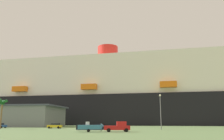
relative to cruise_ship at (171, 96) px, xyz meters
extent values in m
plane|color=#567042|center=(-29.50, -42.66, -15.78)|extent=(600.00, 600.00, 0.00)
cube|color=black|center=(-1.10, 0.11, -7.90)|extent=(231.37, 52.33, 15.76)
cube|color=white|center=(-1.10, 0.11, 1.57)|extent=(203.71, 47.38, 3.17)
cube|color=white|center=(-5.67, 0.49, 4.73)|extent=(195.12, 46.23, 3.17)
cube|color=white|center=(-10.25, 0.87, 7.90)|extent=(188.73, 45.32, 3.17)
cube|color=white|center=(-14.82, 1.25, 11.07)|extent=(176.55, 44.12, 3.17)
cube|color=white|center=(-19.39, 1.62, 14.23)|extent=(164.44, 42.87, 3.17)
cube|color=white|center=(-23.96, 2.00, 17.40)|extent=(157.81, 42.09, 3.17)
cube|color=white|center=(-28.54, 2.38, 20.56)|extent=(150.45, 41.21, 3.17)
cylinder|color=red|center=(-35.39, 2.95, 26.19)|extent=(13.03, 13.03, 8.09)
cube|color=orange|center=(-82.55, -10.65, 3.78)|extent=(8.24, 3.85, 2.80)
cube|color=orange|center=(-42.55, -13.96, 3.78)|extent=(8.24, 3.85, 2.80)
cube|color=orange|center=(-2.54, -17.27, 3.78)|extent=(8.24, 3.85, 2.80)
cube|color=red|center=(-19.81, -82.88, -14.93)|extent=(5.88, 3.04, 0.90)
cube|color=red|center=(-18.82, -82.69, -14.03)|extent=(2.33, 2.19, 0.90)
cube|color=#26333F|center=(-18.16, -82.56, -14.12)|extent=(0.42, 1.67, 0.63)
cylinder|color=black|center=(-18.08, -81.52, -15.38)|extent=(0.84, 0.43, 0.80)
cylinder|color=black|center=(-17.69, -83.49, -15.38)|extent=(0.84, 0.43, 0.80)
cylinder|color=black|center=(-21.76, -82.24, -15.38)|extent=(0.84, 0.43, 0.80)
cylinder|color=black|center=(-21.37, -84.21, -15.38)|extent=(0.84, 0.43, 0.80)
cube|color=#595960|center=(-25.48, -83.99, -15.31)|extent=(5.79, 2.69, 0.16)
cube|color=#595960|center=(-22.25, -83.36, -15.31)|extent=(1.81, 0.47, 0.10)
cylinder|color=black|center=(-25.91, -83.14, -15.46)|extent=(0.67, 0.34, 0.64)
cylinder|color=black|center=(-25.55, -84.94, -15.46)|extent=(0.67, 0.34, 0.64)
cube|color=teal|center=(-25.48, -83.99, -14.78)|extent=(5.32, 2.78, 0.90)
cone|color=teal|center=(-22.60, -83.43, -14.78)|extent=(1.50, 1.86, 1.66)
cube|color=silver|center=(-25.98, -84.09, -13.98)|extent=(0.98, 1.14, 0.70)
cube|color=black|center=(-28.16, -84.52, -14.78)|extent=(0.45, 0.56, 1.10)
cylinder|color=brown|center=(-56.57, -67.43, -11.99)|extent=(0.50, 0.50, 7.58)
cone|color=#195923|center=(-56.18, -67.51, -8.10)|extent=(1.25, 2.98, 1.84)
cone|color=#195923|center=(-56.29, -67.15, -8.10)|extent=(2.56, 2.51, 1.89)
cone|color=#195923|center=(-56.70, -67.05, -8.10)|extent=(2.80, 1.53, 2.27)
cone|color=#195923|center=(-56.89, -67.20, -8.10)|extent=(2.26, 2.75, 1.88)
cone|color=#195923|center=(-56.96, -67.54, -8.10)|extent=(1.36, 2.72, 2.40)
cone|color=#195923|center=(-56.60, -67.83, -8.10)|extent=(2.96, 0.89, 1.71)
cone|color=#195923|center=(-56.27, -67.70, -8.10)|extent=(2.39, 2.59, 2.05)
sphere|color=#195923|center=(-56.57, -67.43, -8.20)|extent=(1.10, 1.10, 1.10)
cylinder|color=slate|center=(-9.54, -68.05, -11.30)|extent=(0.20, 0.20, 8.96)
sphere|color=#F9F2CC|center=(-9.54, -68.05, -6.57)|extent=(0.56, 0.56, 0.56)
cube|color=yellow|center=(-41.78, -61.88, -15.10)|extent=(4.50, 2.12, 0.70)
cube|color=#1E232D|center=(-41.56, -61.87, -14.47)|extent=(2.55, 1.83, 0.55)
cylinder|color=black|center=(-43.19, -62.90, -15.45)|extent=(0.67, 0.25, 0.66)
cylinder|color=black|center=(-43.28, -61.01, -15.45)|extent=(0.67, 0.25, 0.66)
cylinder|color=black|center=(-40.28, -62.75, -15.45)|extent=(0.67, 0.25, 0.66)
cylinder|color=black|center=(-40.38, -60.86, -15.45)|extent=(0.67, 0.25, 0.66)
cube|color=#264C99|center=(-61.43, -60.09, -15.10)|extent=(4.64, 2.30, 0.70)
cylinder|color=black|center=(-59.87, -59.30, -15.45)|extent=(0.68, 0.28, 0.66)
cylinder|color=black|center=(-60.05, -61.16, -15.45)|extent=(0.68, 0.28, 0.66)
camera|label=1|loc=(-13.39, -136.23, -13.43)|focal=39.03mm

